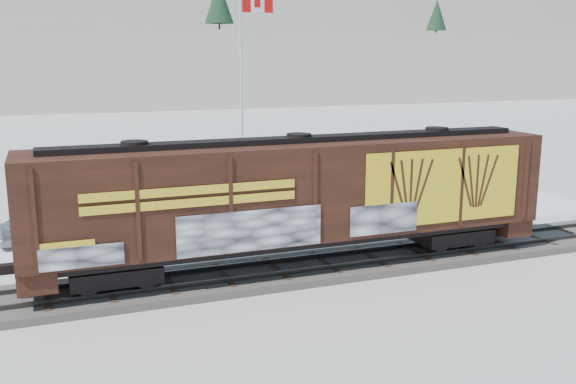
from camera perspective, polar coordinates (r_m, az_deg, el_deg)
name	(u,v)px	position (r m, az deg, el deg)	size (l,w,h in m)	color
ground	(277,276)	(24.10, -1.02, -7.46)	(500.00, 500.00, 0.00)	white
rail_track	(277,272)	(24.05, -1.03, -7.13)	(50.00, 3.40, 0.43)	#59544C
parking_strip	(224,227)	(30.94, -5.75, -3.08)	(40.00, 8.00, 0.03)	white
hillside	(72,28)	(161.49, -18.67, 13.61)	(360.00, 110.00, 93.00)	white
hopper_railcar	(299,194)	(23.56, 0.98, -0.14)	(19.46, 3.06, 4.75)	black
flagpole	(244,126)	(35.74, -3.94, 5.91)	(2.30, 0.90, 11.52)	silver
car_silver	(47,224)	(30.13, -20.67, -2.71)	(1.78, 4.43, 1.51)	#A5A8AD
car_white	(284,204)	(32.26, -0.33, -1.07)	(1.50, 4.32, 1.42)	white
car_dark	(261,218)	(29.70, -2.44, -2.36)	(1.79, 4.41, 1.28)	#212429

